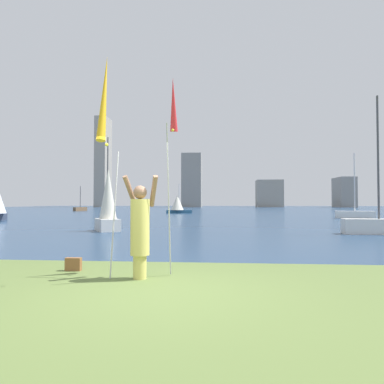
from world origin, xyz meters
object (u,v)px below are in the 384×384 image
(bag, at_px, (73,264))
(sailboat_8, at_px, (80,209))
(kite_flag_left, at_px, (104,101))
(kite_flag_right, at_px, (173,110))
(sailboat_6, at_px, (355,214))
(sailboat_7, at_px, (178,204))
(person, at_px, (140,227))
(sailboat_3, at_px, (379,224))
(sailboat_1, at_px, (108,205))

(bag, bearing_deg, sailboat_8, 112.32)
(kite_flag_left, relative_size, bag, 12.53)
(kite_flag_right, bearing_deg, sailboat_6, 62.96)
(kite_flag_right, distance_m, sailboat_7, 36.89)
(kite_flag_right, xyz_separation_m, sailboat_7, (-4.52, 36.55, -2.12))
(person, distance_m, sailboat_7, 37.44)
(kite_flag_left, relative_size, sailboat_6, 0.71)
(person, bearing_deg, kite_flag_right, 45.23)
(person, xyz_separation_m, sailboat_6, (12.91, 24.96, -0.54))
(bag, relative_size, sailboat_3, 0.05)
(kite_flag_right, bearing_deg, person, -127.57)
(kite_flag_left, height_order, kite_flag_right, kite_flag_left)
(sailboat_1, height_order, sailboat_8, sailboat_1)
(sailboat_3, bearing_deg, sailboat_6, 73.43)
(sailboat_8, bearing_deg, sailboat_3, -52.29)
(sailboat_1, relative_size, sailboat_3, 0.75)
(sailboat_1, bearing_deg, sailboat_6, 40.93)
(person, distance_m, kite_flag_left, 2.33)
(bag, bearing_deg, sailboat_3, 42.34)
(sailboat_3, height_order, sailboat_8, sailboat_3)
(kite_flag_left, relative_size, sailboat_7, 1.11)
(kite_flag_left, distance_m, sailboat_7, 37.94)
(person, height_order, sailboat_7, sailboat_7)
(kite_flag_right, bearing_deg, sailboat_3, 48.86)
(kite_flag_right, bearing_deg, kite_flag_left, -131.32)
(sailboat_1, bearing_deg, kite_flag_left, -72.05)
(sailboat_8, bearing_deg, sailboat_6, -33.47)
(kite_flag_left, relative_size, sailboat_8, 1.02)
(sailboat_3, bearing_deg, sailboat_8, 127.71)
(person, distance_m, sailboat_8, 51.46)
(person, distance_m, sailboat_3, 12.77)
(person, bearing_deg, bag, 150.57)
(sailboat_6, bearing_deg, sailboat_8, 146.53)
(kite_flag_left, height_order, bag, kite_flag_left)
(kite_flag_right, height_order, sailboat_6, sailboat_6)
(person, bearing_deg, sailboat_3, 41.89)
(sailboat_1, bearing_deg, person, -68.68)
(kite_flag_right, distance_m, bag, 3.77)
(sailboat_3, bearing_deg, kite_flag_right, -131.14)
(sailboat_6, relative_size, sailboat_8, 1.44)
(sailboat_3, bearing_deg, bag, -137.66)
(kite_flag_right, relative_size, sailboat_3, 0.64)
(sailboat_8, bearing_deg, person, -66.36)
(kite_flag_left, xyz_separation_m, kite_flag_right, (1.04, 1.18, 0.14))
(person, bearing_deg, sailboat_1, 104.11)
(kite_flag_left, xyz_separation_m, sailboat_6, (13.43, 25.47, -2.75))
(sailboat_6, distance_m, sailboat_8, 40.21)
(kite_flag_right, relative_size, sailboat_7, 1.09)
(bag, xyz_separation_m, sailboat_3, (9.89, 9.01, 0.30))
(person, relative_size, sailboat_7, 0.53)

